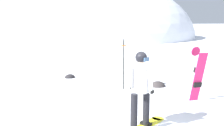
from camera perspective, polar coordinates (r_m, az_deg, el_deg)
ridge_peak_main at (r=37.40m, az=-4.35°, el=5.41°), size 28.28×25.45×15.69m
snowboarder_main at (r=5.83m, az=5.83°, el=-5.32°), size 1.56×1.17×1.71m
spare_snowboard at (r=8.14m, az=17.72°, el=-2.33°), size 0.28×0.45×1.61m
piste_marker_near at (r=9.15m, az=2.47°, el=0.59°), size 0.20×0.20×1.77m
rock_dark at (r=9.88m, az=9.66°, el=-4.90°), size 0.55×0.46×0.38m
rock_small at (r=11.32m, az=-8.91°, el=-3.10°), size 0.43×0.37×0.30m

